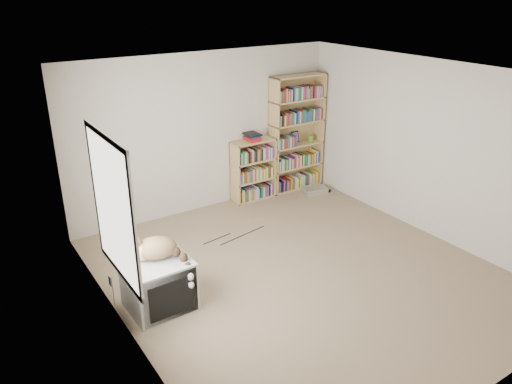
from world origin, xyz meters
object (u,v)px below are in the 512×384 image
bookcase_short (253,172)px  dvd_player (315,190)px  crt_tv (158,284)px  cat (161,252)px  bookcase_tall (296,137)px

bookcase_short → dvd_player: 1.21m
crt_tv → cat: (0.06, 0.00, 0.40)m
bookcase_tall → bookcase_short: 1.01m
bookcase_short → dvd_player: (1.05, -0.40, -0.43)m
crt_tv → cat: 0.40m
crt_tv → bookcase_short: bookcase_short is taller
cat → bookcase_short: bearing=55.3°
bookcase_tall → dvd_player: size_ratio=5.14×
crt_tv → bookcase_short: (2.60, 2.03, 0.18)m
crt_tv → bookcase_short: 3.30m
bookcase_tall → cat: bearing=-149.4°
cat → bookcase_short: 3.26m
cat → dvd_player: 4.00m
crt_tv → dvd_player: (3.65, 1.63, -0.26)m
cat → bookcase_tall: bookcase_tall is taller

